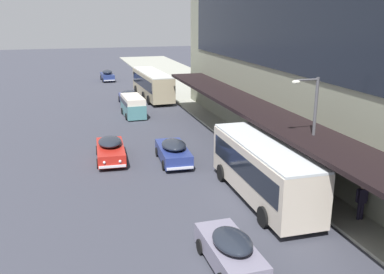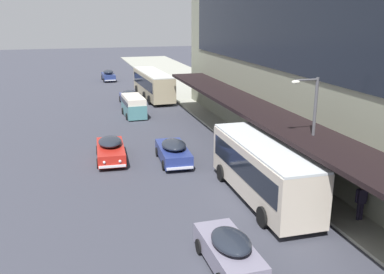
# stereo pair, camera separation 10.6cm
# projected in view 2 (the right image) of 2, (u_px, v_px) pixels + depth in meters

# --- Properties ---
(transit_bus_kerbside_front) EXTENTS (3.02, 10.91, 3.09)m
(transit_bus_kerbside_front) POSITION_uv_depth(u_px,v_px,m) (153.00, 83.00, 49.48)
(transit_bus_kerbside_front) COLOR tan
(transit_bus_kerbside_front) RESTS_ON ground
(transit_bus_kerbside_rear) EXTENTS (2.74, 9.19, 3.11)m
(transit_bus_kerbside_rear) POSITION_uv_depth(u_px,v_px,m) (263.00, 168.00, 22.41)
(transit_bus_kerbside_rear) COLOR beige
(transit_bus_kerbside_rear) RESTS_ON ground
(sedan_oncoming_front) EXTENTS (2.10, 4.76, 1.55)m
(sedan_oncoming_front) POSITION_uv_depth(u_px,v_px,m) (173.00, 151.00, 28.42)
(sedan_oncoming_front) COLOR navy
(sedan_oncoming_front) RESTS_ON ground
(sedan_second_mid) EXTENTS (1.81, 4.28, 1.52)m
(sedan_second_mid) POSITION_uv_depth(u_px,v_px,m) (229.00, 250.00, 16.58)
(sedan_second_mid) COLOR gray
(sedan_second_mid) RESTS_ON ground
(sedan_trailing_mid) EXTENTS (2.11, 4.83, 1.51)m
(sedan_trailing_mid) POSITION_uv_depth(u_px,v_px,m) (111.00, 149.00, 28.84)
(sedan_trailing_mid) COLOR red
(sedan_trailing_mid) RESTS_ON ground
(sedan_lead_near) EXTENTS (1.84, 4.56, 1.64)m
(sedan_lead_near) POSITION_uv_depth(u_px,v_px,m) (108.00, 75.00, 62.66)
(sedan_lead_near) COLOR navy
(sedan_lead_near) RESTS_ON ground
(sedan_lead_mid) EXTENTS (2.02, 4.50, 1.53)m
(sedan_lead_mid) POSITION_uv_depth(u_px,v_px,m) (129.00, 97.00, 46.69)
(sedan_lead_mid) COLOR navy
(sedan_lead_mid) RESTS_ON ground
(vw_van) EXTENTS (1.99, 4.59, 1.96)m
(vw_van) POSITION_uv_depth(u_px,v_px,m) (133.00, 105.00, 41.08)
(vw_van) COLOR teal
(vw_van) RESTS_ON ground
(pedestrian_at_kerb) EXTENTS (0.62, 0.33, 1.86)m
(pedestrian_at_kerb) POSITION_uv_depth(u_px,v_px,m) (361.00, 200.00, 20.08)
(pedestrian_at_kerb) COLOR black
(pedestrian_at_kerb) RESTS_ON sidewalk_kerb
(street_lamp) EXTENTS (1.50, 0.28, 6.42)m
(street_lamp) POSITION_uv_depth(u_px,v_px,m) (310.00, 130.00, 21.70)
(street_lamp) COLOR #4C4C51
(street_lamp) RESTS_ON sidewalk_kerb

